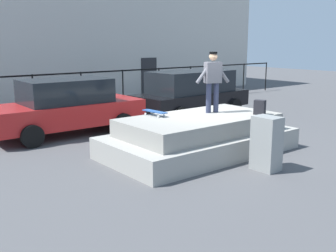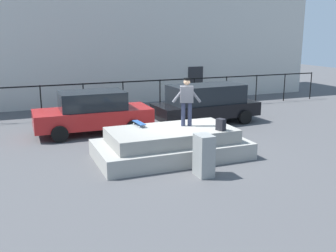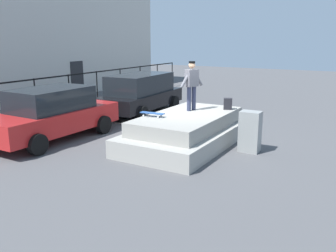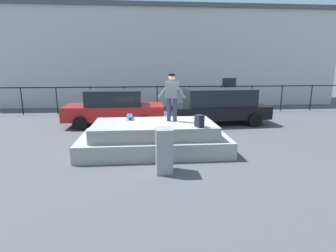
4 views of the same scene
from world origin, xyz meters
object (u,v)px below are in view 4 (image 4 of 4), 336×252
object	(u,v)px
skateboarder	(172,94)
backpack	(199,121)
utility_box	(164,150)
car_black_hatchback_mid	(219,105)
car_red_sedan_near	(115,108)
skateboard	(130,116)

from	to	relation	value
skateboarder	backpack	world-z (taller)	skateboarder
utility_box	backpack	bearing A→B (deg)	44.00
backpack	car_black_hatchback_mid	size ratio (longest dim) A/B	0.08
backpack	car_red_sedan_near	xyz separation A→B (m)	(-3.14, 4.99, -0.29)
skateboarder	utility_box	xyz separation A→B (m)	(-0.44, -2.17, -1.29)
skateboarder	car_black_hatchback_mid	distance (m)	4.91
backpack	utility_box	xyz separation A→B (m)	(-1.20, -1.18, -0.55)
skateboard	car_red_sedan_near	bearing A→B (deg)	104.78
backpack	skateboarder	bearing A→B (deg)	-164.30
skateboard	utility_box	world-z (taller)	utility_box
skateboard	car_black_hatchback_mid	world-z (taller)	car_black_hatchback_mid
skateboarder	skateboard	distance (m)	1.81
car_black_hatchback_mid	utility_box	xyz separation A→B (m)	(-3.21, -6.10, -0.31)
car_red_sedan_near	car_black_hatchback_mid	distance (m)	5.16
skateboarder	backpack	distance (m)	1.46
car_black_hatchback_mid	skateboard	bearing A→B (deg)	-141.98
backpack	utility_box	size ratio (longest dim) A/B	0.31
skateboarder	car_black_hatchback_mid	xyz separation A→B (m)	(2.78, 3.93, -0.98)
skateboard	car_black_hatchback_mid	bearing A→B (deg)	38.02
backpack	skateboard	bearing A→B (deg)	-147.21
skateboard	skateboarder	bearing A→B (deg)	-21.99
backpack	car_red_sedan_near	bearing A→B (deg)	-169.69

